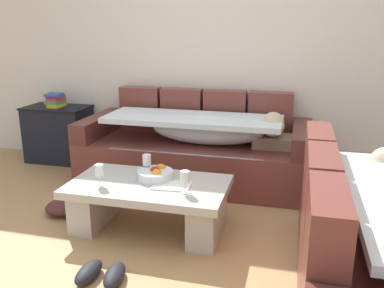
# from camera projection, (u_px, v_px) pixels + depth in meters

# --- Properties ---
(ground_plane) EXTENTS (14.00, 14.00, 0.00)m
(ground_plane) POSITION_uv_depth(u_px,v_px,m) (150.00, 267.00, 2.71)
(ground_plane) COLOR #AE8252
(back_wall) EXTENTS (9.00, 0.10, 2.70)m
(back_wall) POSITION_uv_depth(u_px,v_px,m) (217.00, 43.00, 4.33)
(back_wall) COLOR silver
(back_wall) RESTS_ON ground_plane
(couch_along_wall) EXTENTS (2.25, 0.92, 0.88)m
(couch_along_wall) POSITION_uv_depth(u_px,v_px,m) (198.00, 149.00, 4.14)
(couch_along_wall) COLOR brown
(couch_along_wall) RESTS_ON ground_plane
(couch_near_window) EXTENTS (0.92, 1.96, 0.88)m
(couch_near_window) POSITION_uv_depth(u_px,v_px,m) (384.00, 252.00, 2.25)
(couch_near_window) COLOR brown
(couch_near_window) RESTS_ON ground_plane
(coffee_table) EXTENTS (1.20, 0.68, 0.38)m
(coffee_table) POSITION_uv_depth(u_px,v_px,m) (149.00, 200.00, 3.16)
(coffee_table) COLOR #B7B4AB
(coffee_table) RESTS_ON ground_plane
(fruit_bowl) EXTENTS (0.28, 0.28, 0.10)m
(fruit_bowl) POSITION_uv_depth(u_px,v_px,m) (156.00, 174.00, 3.19)
(fruit_bowl) COLOR silver
(fruit_bowl) RESTS_ON coffee_table
(wine_glass_near_left) EXTENTS (0.07, 0.07, 0.17)m
(wine_glass_near_left) POSITION_uv_depth(u_px,v_px,m) (99.00, 171.00, 3.04)
(wine_glass_near_left) COLOR silver
(wine_glass_near_left) RESTS_ON coffee_table
(wine_glass_near_right) EXTENTS (0.07, 0.07, 0.17)m
(wine_glass_near_right) POSITION_uv_depth(u_px,v_px,m) (185.00, 178.00, 2.90)
(wine_glass_near_right) COLOR silver
(wine_glass_near_right) RESTS_ON coffee_table
(wine_glass_far_back) EXTENTS (0.07, 0.07, 0.17)m
(wine_glass_far_back) POSITION_uv_depth(u_px,v_px,m) (147.00, 161.00, 3.27)
(wine_glass_far_back) COLOR silver
(wine_glass_far_back) RESTS_ON coffee_table
(open_magazine) EXTENTS (0.29, 0.23, 0.01)m
(open_magazine) POSITION_uv_depth(u_px,v_px,m) (171.00, 185.00, 3.06)
(open_magazine) COLOR white
(open_magazine) RESTS_ON coffee_table
(side_cabinet) EXTENTS (0.72, 0.44, 0.64)m
(side_cabinet) POSITION_uv_depth(u_px,v_px,m) (59.00, 134.00, 4.77)
(side_cabinet) COLOR black
(side_cabinet) RESTS_ON ground_plane
(book_stack_on_cabinet) EXTENTS (0.19, 0.22, 0.15)m
(book_stack_on_cabinet) POSITION_uv_depth(u_px,v_px,m) (56.00, 100.00, 4.66)
(book_stack_on_cabinet) COLOR gold
(book_stack_on_cabinet) RESTS_ON side_cabinet
(pair_of_shoes) EXTENTS (0.31, 0.29, 0.09)m
(pair_of_shoes) POSITION_uv_depth(u_px,v_px,m) (102.00, 274.00, 2.56)
(pair_of_shoes) COLOR black
(pair_of_shoes) RESTS_ON ground_plane
(crumpled_garment) EXTENTS (0.50, 0.51, 0.12)m
(crumpled_garment) POSITION_uv_depth(u_px,v_px,m) (69.00, 205.00, 3.50)
(crumpled_garment) COLOR #4C2323
(crumpled_garment) RESTS_ON ground_plane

